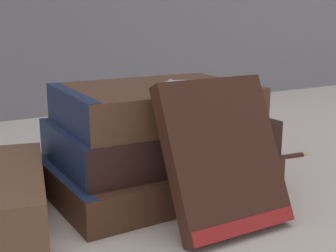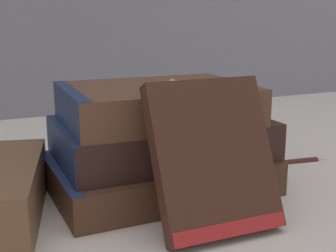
% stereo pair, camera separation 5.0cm
% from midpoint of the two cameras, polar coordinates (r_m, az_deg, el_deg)
% --- Properties ---
extents(ground_plane, '(3.00, 3.00, 0.00)m').
position_cam_midpoint_polar(ground_plane, '(0.48, -1.97, -8.56)').
color(ground_plane, silver).
extents(book_flat_bottom, '(0.22, 0.16, 0.03)m').
position_cam_midpoint_polar(book_flat_bottom, '(0.49, -4.86, -5.91)').
color(book_flat_bottom, '#4C2D1E').
rests_on(book_flat_bottom, ground_plane).
extents(book_flat_middle, '(0.21, 0.14, 0.04)m').
position_cam_midpoint_polar(book_flat_middle, '(0.49, -4.64, -1.59)').
color(book_flat_middle, '#331E19').
rests_on(book_flat_middle, book_flat_bottom).
extents(book_flat_top, '(0.19, 0.14, 0.04)m').
position_cam_midpoint_polar(book_flat_top, '(0.47, -5.19, 2.65)').
color(book_flat_top, brown).
rests_on(book_flat_top, book_flat_middle).
extents(book_leaning_front, '(0.10, 0.07, 0.13)m').
position_cam_midpoint_polar(book_leaning_front, '(0.39, 3.42, -4.38)').
color(book_leaning_front, '#422319').
rests_on(book_leaning_front, ground_plane).
extents(pocket_watch, '(0.05, 0.05, 0.01)m').
position_cam_midpoint_polar(pocket_watch, '(0.45, -1.46, 4.97)').
color(pocket_watch, silver).
rests_on(pocket_watch, book_flat_top).
extents(reading_glasses, '(0.11, 0.05, 0.00)m').
position_cam_midpoint_polar(reading_glasses, '(0.61, -17.93, -3.83)').
color(reading_glasses, '#ADADB2').
rests_on(reading_glasses, ground_plane).
extents(fountain_pen, '(0.14, 0.03, 0.01)m').
position_cam_midpoint_polar(fountain_pen, '(0.59, 9.57, -3.81)').
color(fountain_pen, '#471E19').
rests_on(fountain_pen, ground_plane).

